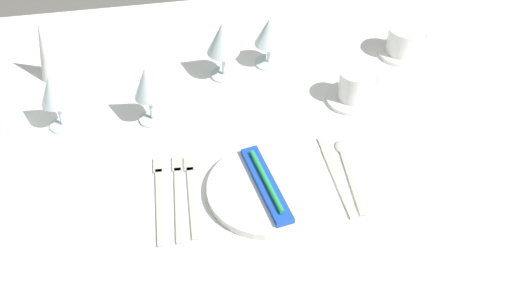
{
  "coord_description": "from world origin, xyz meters",
  "views": [
    {
      "loc": [
        -0.12,
        -0.95,
        1.63
      ],
      "look_at": [
        0.03,
        -0.09,
        0.76
      ],
      "focal_mm": 40.4,
      "sensor_mm": 36.0,
      "label": 1
    }
  ],
  "objects_px": {
    "spoon_soup": "(348,167)",
    "wine_glass_far": "(269,34)",
    "fork_inner": "(178,194)",
    "fork_outer": "(192,192)",
    "coffee_cup_left": "(405,40)",
    "wine_glass_centre": "(223,40)",
    "wine_glass_right": "(147,85)",
    "coffee_cup_right": "(355,84)",
    "napkin_folded": "(46,50)",
    "dinner_plate": "(266,189)",
    "wine_glass_left": "(53,92)",
    "dinner_knife": "(337,178)",
    "fork_salad": "(159,196)",
    "toothbrush_package": "(266,184)"
  },
  "relations": [
    {
      "from": "dinner_plate",
      "to": "dinner_knife",
      "type": "bearing_deg",
      "value": 4.19
    },
    {
      "from": "fork_inner",
      "to": "dinner_plate",
      "type": "bearing_deg",
      "value": -7.85
    },
    {
      "from": "toothbrush_package",
      "to": "wine_glass_far",
      "type": "relative_size",
      "value": 1.6
    },
    {
      "from": "fork_outer",
      "to": "wine_glass_right",
      "type": "height_order",
      "value": "wine_glass_right"
    },
    {
      "from": "spoon_soup",
      "to": "wine_glass_left",
      "type": "relative_size",
      "value": 1.49
    },
    {
      "from": "dinner_plate",
      "to": "fork_outer",
      "type": "height_order",
      "value": "dinner_plate"
    },
    {
      "from": "fork_inner",
      "to": "wine_glass_far",
      "type": "distance_m",
      "value": 0.48
    },
    {
      "from": "fork_salad",
      "to": "coffee_cup_right",
      "type": "relative_size",
      "value": 2.33
    },
    {
      "from": "dinner_knife",
      "to": "coffee_cup_right",
      "type": "relative_size",
      "value": 2.34
    },
    {
      "from": "napkin_folded",
      "to": "wine_glass_left",
      "type": "bearing_deg",
      "value": -79.83
    },
    {
      "from": "napkin_folded",
      "to": "fork_inner",
      "type": "bearing_deg",
      "value": -57.83
    },
    {
      "from": "wine_glass_left",
      "to": "wine_glass_right",
      "type": "height_order",
      "value": "wine_glass_right"
    },
    {
      "from": "fork_outer",
      "to": "wine_glass_centre",
      "type": "bearing_deg",
      "value": 72.48
    },
    {
      "from": "wine_glass_centre",
      "to": "coffee_cup_left",
      "type": "bearing_deg",
      "value": 1.42
    },
    {
      "from": "fork_salad",
      "to": "wine_glass_right",
      "type": "relative_size",
      "value": 1.52
    },
    {
      "from": "toothbrush_package",
      "to": "wine_glass_right",
      "type": "height_order",
      "value": "wine_glass_right"
    },
    {
      "from": "fork_salad",
      "to": "wine_glass_far",
      "type": "xyz_separation_m",
      "value": [
        0.3,
        0.4,
        0.09
      ]
    },
    {
      "from": "wine_glass_centre",
      "to": "dinner_knife",
      "type": "bearing_deg",
      "value": -64.06
    },
    {
      "from": "fork_salad",
      "to": "wine_glass_left",
      "type": "distance_m",
      "value": 0.33
    },
    {
      "from": "dinner_plate",
      "to": "spoon_soup",
      "type": "xyz_separation_m",
      "value": [
        0.18,
        0.04,
        -0.01
      ]
    },
    {
      "from": "toothbrush_package",
      "to": "fork_outer",
      "type": "xyz_separation_m",
      "value": [
        -0.15,
        0.02,
        -0.02
      ]
    },
    {
      "from": "wine_glass_centre",
      "to": "wine_glass_right",
      "type": "bearing_deg",
      "value": -143.81
    },
    {
      "from": "dinner_plate",
      "to": "coffee_cup_right",
      "type": "distance_m",
      "value": 0.36
    },
    {
      "from": "wine_glass_centre",
      "to": "spoon_soup",
      "type": "bearing_deg",
      "value": -58.75
    },
    {
      "from": "fork_salad",
      "to": "coffee_cup_right",
      "type": "xyz_separation_m",
      "value": [
        0.47,
        0.22,
        0.04
      ]
    },
    {
      "from": "dinner_knife",
      "to": "napkin_folded",
      "type": "bearing_deg",
      "value": 143.29
    },
    {
      "from": "fork_outer",
      "to": "spoon_soup",
      "type": "bearing_deg",
      "value": 2.26
    },
    {
      "from": "dinner_knife",
      "to": "wine_glass_centre",
      "type": "relative_size",
      "value": 1.51
    },
    {
      "from": "fork_outer",
      "to": "coffee_cup_left",
      "type": "height_order",
      "value": "coffee_cup_left"
    },
    {
      "from": "fork_outer",
      "to": "napkin_folded",
      "type": "bearing_deg",
      "value": 124.67
    },
    {
      "from": "toothbrush_package",
      "to": "fork_salad",
      "type": "distance_m",
      "value": 0.22
    },
    {
      "from": "dinner_plate",
      "to": "napkin_folded",
      "type": "xyz_separation_m",
      "value": [
        -0.45,
        0.46,
        0.07
      ]
    },
    {
      "from": "wine_glass_far",
      "to": "wine_glass_right",
      "type": "bearing_deg",
      "value": -151.39
    },
    {
      "from": "spoon_soup",
      "to": "wine_glass_far",
      "type": "height_order",
      "value": "wine_glass_far"
    },
    {
      "from": "fork_salad",
      "to": "toothbrush_package",
      "type": "bearing_deg",
      "value": -6.79
    },
    {
      "from": "dinner_plate",
      "to": "toothbrush_package",
      "type": "relative_size",
      "value": 1.13
    },
    {
      "from": "coffee_cup_right",
      "to": "wine_glass_far",
      "type": "height_order",
      "value": "wine_glass_far"
    },
    {
      "from": "coffee_cup_left",
      "to": "wine_glass_centre",
      "type": "relative_size",
      "value": 0.72
    },
    {
      "from": "fork_inner",
      "to": "wine_glass_centre",
      "type": "bearing_deg",
      "value": 68.72
    },
    {
      "from": "wine_glass_right",
      "to": "napkin_folded",
      "type": "height_order",
      "value": "napkin_folded"
    },
    {
      "from": "fork_inner",
      "to": "napkin_folded",
      "type": "relative_size",
      "value": 1.39
    },
    {
      "from": "toothbrush_package",
      "to": "wine_glass_far",
      "type": "distance_m",
      "value": 0.44
    },
    {
      "from": "dinner_plate",
      "to": "napkin_folded",
      "type": "distance_m",
      "value": 0.65
    },
    {
      "from": "fork_inner",
      "to": "wine_glass_left",
      "type": "relative_size",
      "value": 1.58
    },
    {
      "from": "spoon_soup",
      "to": "wine_glass_far",
      "type": "xyz_separation_m",
      "value": [
        -0.1,
        0.39,
        0.09
      ]
    },
    {
      "from": "coffee_cup_right",
      "to": "wine_glass_centre",
      "type": "bearing_deg",
      "value": 153.6
    },
    {
      "from": "wine_glass_right",
      "to": "coffee_cup_right",
      "type": "bearing_deg",
      "value": -1.2
    },
    {
      "from": "dinner_plate",
      "to": "fork_outer",
      "type": "distance_m",
      "value": 0.15
    },
    {
      "from": "wine_glass_right",
      "to": "wine_glass_far",
      "type": "height_order",
      "value": "wine_glass_right"
    },
    {
      "from": "wine_glass_right",
      "to": "fork_outer",
      "type": "bearing_deg",
      "value": -74.01
    }
  ]
}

